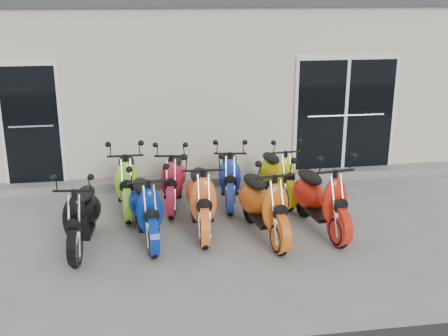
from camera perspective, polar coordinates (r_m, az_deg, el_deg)
The scene contains 14 objects.
ground at distance 8.74m, azimuth 0.61°, elevation -5.87°, with size 80.00×80.00×0.00m, color gray.
building at distance 13.31m, azimuth -3.11°, elevation 9.47°, with size 14.00×6.00×3.20m, color beige.
front_step at distance 10.58m, azimuth -1.19°, elevation -1.17°, with size 14.00×0.40×0.15m, color gray.
door_left at distance 10.49m, azimuth -19.00°, elevation 4.41°, with size 1.07×0.08×2.22m, color black.
door_right at distance 11.04m, azimuth 12.22°, elevation 5.61°, with size 2.02×0.08×2.22m, color black.
scooter_front_black at distance 8.02m, azimuth -14.31°, elevation -3.88°, with size 0.61×1.68×1.24m, color black, non-canonical shape.
scooter_front_blue at distance 8.10m, azimuth -7.99°, elevation -3.12°, with size 0.63×1.74×1.28m, color navy, non-canonical shape.
scooter_front_orange_a at distance 8.33m, azimuth -2.32°, elevation -2.10°, with size 0.67×1.83×1.35m, color orange, non-canonical shape.
scooter_front_orange_b at distance 8.13m, azimuth 4.07°, elevation -2.72°, with size 0.66×1.81×1.34m, color orange, non-canonical shape.
scooter_front_red at distance 8.45m, azimuth 9.82°, elevation -2.16°, with size 0.66×1.80×1.33m, color red, non-canonical shape.
scooter_back_green at distance 9.28m, azimuth -9.86°, elevation -0.45°, with size 0.64×1.76×1.30m, color #8AE72B, non-canonical shape.
scooter_back_red at distance 9.35m, azimuth -5.19°, elevation -0.35°, with size 0.60×1.66×1.23m, color red, non-canonical shape.
scooter_back_blue at distance 9.45m, azimuth 0.59°, elevation -0.07°, with size 0.60×1.66×1.23m, color #1B329F, non-canonical shape.
scooter_back_yellow at distance 9.64m, azimuth 5.47°, elevation 0.10°, with size 0.58×1.61×1.19m, color yellow, non-canonical shape.
Camera 1 is at (-1.33, -7.90, 3.49)m, focal length 45.00 mm.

